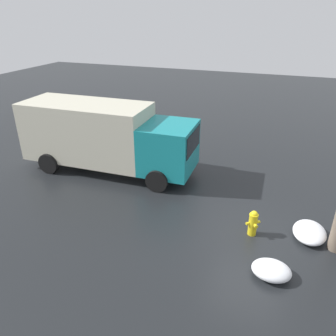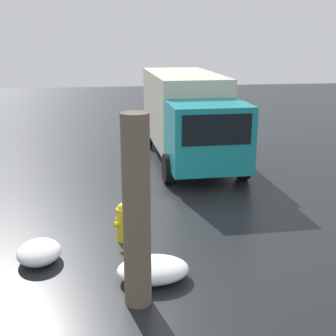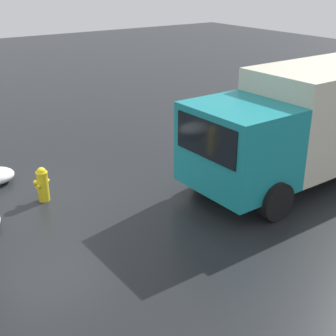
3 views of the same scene
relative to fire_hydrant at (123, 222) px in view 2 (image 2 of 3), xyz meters
name	(u,v)px [view 2 (image 2 of 3)]	position (x,y,z in m)	size (l,w,h in m)	color
ground_plane	(123,241)	(0.00, 0.00, -0.44)	(60.00, 60.00, 0.00)	black
fire_hydrant	(123,222)	(0.00, 0.00, 0.00)	(0.44, 0.40, 0.87)	yellow
tree_trunk	(137,212)	(-2.44, -0.14, 1.17)	(0.69, 0.45, 3.21)	#6B5B4C
delivery_truck	(188,113)	(6.71, -2.62, 1.16)	(7.58, 2.74, 2.94)	teal
snow_pile_by_hydrant	(153,269)	(-1.71, -0.47, -0.26)	(1.00, 1.32, 0.37)	white
snow_pile_curbside	(39,252)	(-0.72, 1.68, -0.25)	(1.05, 0.86, 0.39)	white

